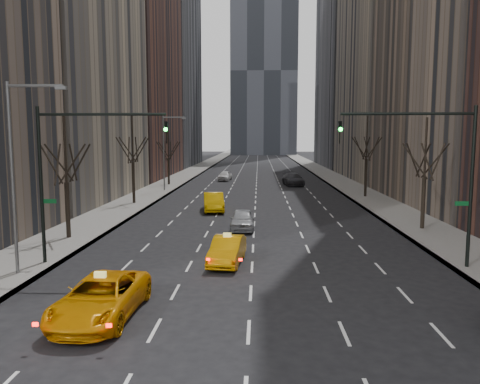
# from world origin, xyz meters

# --- Properties ---
(sidewalk_left) EXTENTS (4.50, 320.00, 0.15)m
(sidewalk_left) POSITION_xyz_m (-12.25, 70.00, 0.07)
(sidewalk_left) COLOR slate
(sidewalk_left) RESTS_ON ground
(sidewalk_right) EXTENTS (4.50, 320.00, 0.15)m
(sidewalk_right) POSITION_xyz_m (12.25, 70.00, 0.07)
(sidewalk_right) COLOR slate
(sidewalk_right) RESTS_ON ground
(bld_left_far) EXTENTS (14.00, 28.00, 44.00)m
(bld_left_far) POSITION_xyz_m (-21.50, 66.00, 22.00)
(bld_left_far) COLOR brown
(bld_left_far) RESTS_ON ground
(bld_left_deep) EXTENTS (14.00, 30.00, 60.00)m
(bld_left_deep) POSITION_xyz_m (-21.50, 96.00, 30.00)
(bld_left_deep) COLOR #5D5D61
(bld_left_deep) RESTS_ON ground
(bld_right_far) EXTENTS (14.00, 28.00, 50.00)m
(bld_right_far) POSITION_xyz_m (21.50, 64.00, 25.00)
(bld_right_far) COLOR tan
(bld_right_far) RESTS_ON ground
(bld_right_deep) EXTENTS (14.00, 30.00, 58.00)m
(bld_right_deep) POSITION_xyz_m (21.50, 95.00, 29.00)
(bld_right_deep) COLOR #5D5D61
(bld_right_deep) RESTS_ON ground
(tree_lw_b) EXTENTS (3.36, 3.50, 7.82)m
(tree_lw_b) POSITION_xyz_m (-12.00, 18.00, 3.72)
(tree_lw_b) COLOR black
(tree_lw_b) RESTS_ON ground
(tree_lw_c) EXTENTS (3.36, 3.50, 8.74)m
(tree_lw_c) POSITION_xyz_m (-12.00, 34.00, 4.04)
(tree_lw_c) COLOR black
(tree_lw_c) RESTS_ON ground
(tree_lw_d) EXTENTS (3.36, 3.50, 7.36)m
(tree_lw_d) POSITION_xyz_m (-12.00, 52.00, 3.56)
(tree_lw_d) COLOR black
(tree_lw_d) RESTS_ON ground
(tree_rw_b) EXTENTS (3.36, 3.50, 7.82)m
(tree_rw_b) POSITION_xyz_m (12.00, 22.00, 3.72)
(tree_rw_b) COLOR black
(tree_rw_b) RESTS_ON ground
(tree_rw_c) EXTENTS (3.36, 3.50, 8.74)m
(tree_rw_c) POSITION_xyz_m (12.00, 40.00, 4.04)
(tree_rw_c) COLOR black
(tree_rw_c) RESTS_ON ground
(traffic_mast_left) EXTENTS (6.69, 0.39, 8.00)m
(traffic_mast_left) POSITION_xyz_m (-9.11, 12.00, 5.49)
(traffic_mast_left) COLOR black
(traffic_mast_left) RESTS_ON ground
(traffic_mast_right) EXTENTS (6.69, 0.39, 8.00)m
(traffic_mast_right) POSITION_xyz_m (9.11, 12.00, 5.49)
(traffic_mast_right) COLOR black
(traffic_mast_right) RESTS_ON ground
(streetlight_near) EXTENTS (2.83, 0.22, 9.00)m
(streetlight_near) POSITION_xyz_m (-10.84, 10.00, 5.62)
(streetlight_near) COLOR slate
(streetlight_near) RESTS_ON ground
(streetlight_far) EXTENTS (2.83, 0.22, 9.00)m
(streetlight_far) POSITION_xyz_m (-10.84, 45.00, 5.62)
(streetlight_far) COLOR slate
(streetlight_far) RESTS_ON ground
(taxi_suv) EXTENTS (2.73, 5.58, 1.53)m
(taxi_suv) POSITION_xyz_m (-5.46, 5.03, 0.76)
(taxi_suv) COLOR orange
(taxi_suv) RESTS_ON ground
(taxi_sedan) EXTENTS (1.92, 4.41, 1.41)m
(taxi_sedan) POSITION_xyz_m (-1.31, 12.67, 0.71)
(taxi_sedan) COLOR orange
(taxi_sedan) RESTS_ON ground
(silver_sedan_ahead) EXTENTS (1.71, 4.20, 1.43)m
(silver_sedan_ahead) POSITION_xyz_m (-0.84, 21.80, 0.71)
(silver_sedan_ahead) COLOR #A4A7AC
(silver_sedan_ahead) RESTS_ON ground
(far_taxi) EXTENTS (2.37, 5.13, 1.63)m
(far_taxi) POSITION_xyz_m (-3.71, 30.07, 0.81)
(far_taxi) COLOR #FFBB05
(far_taxi) RESTS_ON ground
(far_suv_grey) EXTENTS (3.01, 5.96, 1.66)m
(far_suv_grey) POSITION_xyz_m (5.02, 52.74, 0.83)
(far_suv_grey) COLOR #2A2A2F
(far_suv_grey) RESTS_ON ground
(far_car_white) EXTENTS (2.16, 4.47, 1.47)m
(far_car_white) POSITION_xyz_m (-4.81, 59.38, 0.73)
(far_car_white) COLOR silver
(far_car_white) RESTS_ON ground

